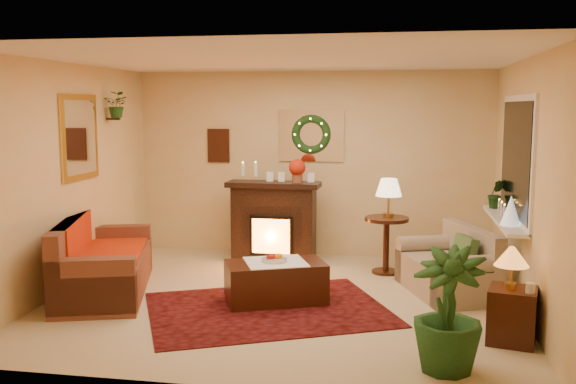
% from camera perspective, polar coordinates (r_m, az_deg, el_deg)
% --- Properties ---
extents(floor, '(5.00, 5.00, 0.00)m').
position_cam_1_polar(floor, '(7.14, -0.49, -9.56)').
color(floor, beige).
rests_on(floor, ground).
extents(ceiling, '(5.00, 5.00, 0.00)m').
position_cam_1_polar(ceiling, '(6.84, -0.52, 11.75)').
color(ceiling, white).
rests_on(ceiling, ground).
extents(wall_back, '(5.00, 5.00, 0.00)m').
position_cam_1_polar(wall_back, '(9.08, 2.08, 2.50)').
color(wall_back, '#EFD88C').
rests_on(wall_back, ground).
extents(wall_front, '(5.00, 5.00, 0.00)m').
position_cam_1_polar(wall_front, '(4.69, -5.52, -2.31)').
color(wall_front, '#EFD88C').
rests_on(wall_front, ground).
extents(wall_left, '(4.50, 4.50, 0.00)m').
position_cam_1_polar(wall_left, '(7.72, -19.08, 1.19)').
color(wall_left, '#EFD88C').
rests_on(wall_left, ground).
extents(wall_right, '(4.50, 4.50, 0.00)m').
position_cam_1_polar(wall_right, '(6.87, 20.46, 0.38)').
color(wall_right, '#EFD88C').
rests_on(wall_right, ground).
extents(area_rug, '(2.96, 2.67, 0.01)m').
position_cam_1_polar(area_rug, '(6.81, -1.81, -10.37)').
color(area_rug, '#4C0C0E').
rests_on(area_rug, floor).
extents(sofa, '(1.43, 2.16, 0.85)m').
position_cam_1_polar(sofa, '(7.60, -15.96, -5.44)').
color(sofa, '#452E1F').
rests_on(sofa, floor).
extents(red_throw, '(0.86, 1.39, 0.02)m').
position_cam_1_polar(red_throw, '(7.74, -15.99, -5.01)').
color(red_throw, '#B70515').
rests_on(red_throw, sofa).
extents(fireplace, '(1.13, 0.39, 1.03)m').
position_cam_1_polar(fireplace, '(8.75, -1.27, -2.64)').
color(fireplace, black).
rests_on(fireplace, floor).
extents(poinsettia, '(0.22, 0.22, 0.22)m').
position_cam_1_polar(poinsettia, '(8.56, 0.82, 2.19)').
color(poinsettia, '#B8220C').
rests_on(poinsettia, fireplace).
extents(mantel_candle_a, '(0.06, 0.06, 0.17)m').
position_cam_1_polar(mantel_candle_a, '(8.75, -4.04, 2.03)').
color(mantel_candle_a, white).
rests_on(mantel_candle_a, fireplace).
extents(mantel_candle_b, '(0.06, 0.06, 0.19)m').
position_cam_1_polar(mantel_candle_b, '(8.69, -2.89, 2.00)').
color(mantel_candle_b, white).
rests_on(mantel_candle_b, fireplace).
extents(mantel_mirror, '(0.92, 0.02, 0.72)m').
position_cam_1_polar(mantel_mirror, '(9.03, 2.08, 5.02)').
color(mantel_mirror, white).
rests_on(mantel_mirror, wall_back).
extents(wreath, '(0.55, 0.11, 0.55)m').
position_cam_1_polar(wreath, '(8.99, 2.04, 5.13)').
color(wreath, '#194719').
rests_on(wreath, wall_back).
extents(wall_art, '(0.32, 0.03, 0.48)m').
position_cam_1_polar(wall_art, '(9.32, -6.20, 4.13)').
color(wall_art, '#381E11').
rests_on(wall_art, wall_back).
extents(gold_mirror, '(0.03, 0.84, 1.00)m').
position_cam_1_polar(gold_mirror, '(7.94, -18.04, 4.66)').
color(gold_mirror, gold).
rests_on(gold_mirror, wall_left).
extents(hanging_plant, '(0.33, 0.28, 0.36)m').
position_cam_1_polar(hanging_plant, '(8.54, -14.90, 6.43)').
color(hanging_plant, '#194719').
rests_on(hanging_plant, wall_left).
extents(loveseat, '(1.16, 1.48, 0.75)m').
position_cam_1_polar(loveseat, '(7.49, 13.92, -5.64)').
color(loveseat, '#9D8A63').
rests_on(loveseat, floor).
extents(window_frame, '(0.03, 1.86, 1.36)m').
position_cam_1_polar(window_frame, '(7.38, 19.67, 2.84)').
color(window_frame, white).
rests_on(window_frame, wall_right).
extents(window_glass, '(0.02, 1.70, 1.22)m').
position_cam_1_polar(window_glass, '(7.38, 19.56, 2.84)').
color(window_glass, black).
rests_on(window_glass, wall_right).
extents(window_sill, '(0.22, 1.86, 0.04)m').
position_cam_1_polar(window_sill, '(7.45, 18.65, -2.36)').
color(window_sill, white).
rests_on(window_sill, wall_right).
extents(mini_tree, '(0.21, 0.21, 0.32)m').
position_cam_1_polar(mini_tree, '(6.99, 19.19, -1.60)').
color(mini_tree, white).
rests_on(mini_tree, window_sill).
extents(sill_plant, '(0.25, 0.20, 0.46)m').
position_cam_1_polar(sill_plant, '(8.09, 18.01, -0.03)').
color(sill_plant, '#194216').
rests_on(sill_plant, window_sill).
extents(side_table_round, '(0.65, 0.65, 0.72)m').
position_cam_1_polar(side_table_round, '(8.27, 8.71, -4.93)').
color(side_table_round, '#3A2316').
rests_on(side_table_round, floor).
extents(lamp_cream, '(0.33, 0.33, 0.51)m').
position_cam_1_polar(lamp_cream, '(8.19, 8.92, -1.11)').
color(lamp_cream, beige).
rests_on(lamp_cream, side_table_round).
extents(end_table_square, '(0.49, 0.49, 0.50)m').
position_cam_1_polar(end_table_square, '(6.17, 19.31, -10.14)').
color(end_table_square, '#412B18').
rests_on(end_table_square, floor).
extents(lamp_tiffany, '(0.30, 0.30, 0.44)m').
position_cam_1_polar(lamp_tiffany, '(6.02, 19.25, -5.89)').
color(lamp_tiffany, orange).
rests_on(lamp_tiffany, end_table_square).
extents(coffee_table, '(1.19, 0.94, 0.44)m').
position_cam_1_polar(coffee_table, '(7.00, -1.11, -8.12)').
color(coffee_table, '#4F1E12').
rests_on(coffee_table, floor).
extents(fruit_bowl, '(0.28, 0.28, 0.06)m').
position_cam_1_polar(fruit_bowl, '(6.94, -1.24, -6.20)').
color(fruit_bowl, silver).
rests_on(fruit_bowl, coffee_table).
extents(floor_palm, '(2.11, 2.11, 3.01)m').
position_cam_1_polar(floor_palm, '(5.34, 13.98, -10.70)').
color(floor_palm, '#16541E').
rests_on(floor_palm, floor).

